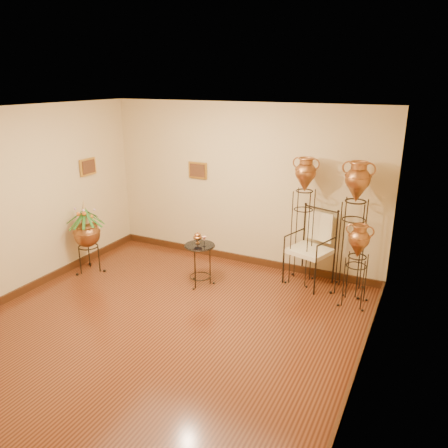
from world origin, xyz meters
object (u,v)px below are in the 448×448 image
at_px(planter_urn, 87,231).
at_px(amphora_tall, 303,220).
at_px(side_table, 200,264).
at_px(armchair, 310,248).
at_px(amphora_mid, 353,228).

bearing_deg(planter_urn, amphora_tall, 19.75).
height_order(amphora_tall, side_table, amphora_tall).
distance_m(planter_urn, armchair, 3.70).
distance_m(amphora_tall, armchair, 0.46).
bearing_deg(planter_urn, armchair, 19.02).
distance_m(amphora_mid, planter_urn, 4.31).
xyz_separation_m(amphora_tall, armchair, (0.14, -0.00, -0.44)).
bearing_deg(side_table, amphora_mid, 20.73).
height_order(amphora_mid, planter_urn, amphora_mid).
relative_size(planter_urn, side_table, 1.50).
bearing_deg(amphora_mid, planter_urn, -163.73).
xyz_separation_m(armchair, side_table, (-1.53, -0.82, -0.25)).
height_order(amphora_mid, side_table, amphora_mid).
relative_size(amphora_tall, planter_urn, 1.59).
xyz_separation_m(amphora_mid, armchair, (-0.63, -0.00, -0.43)).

